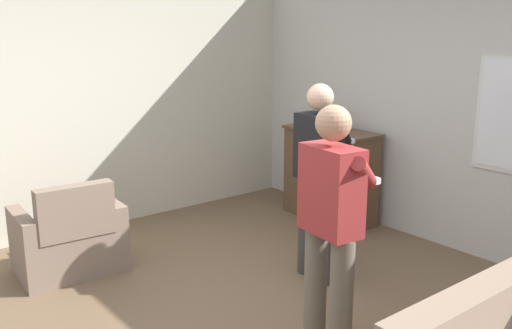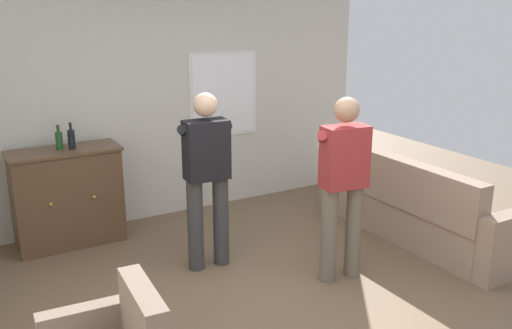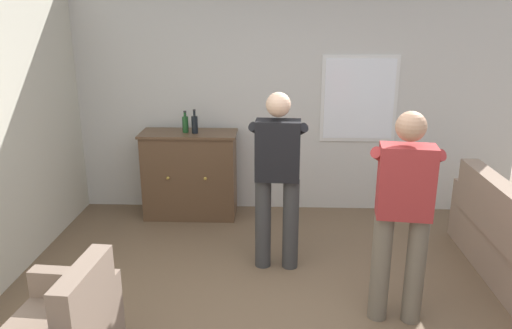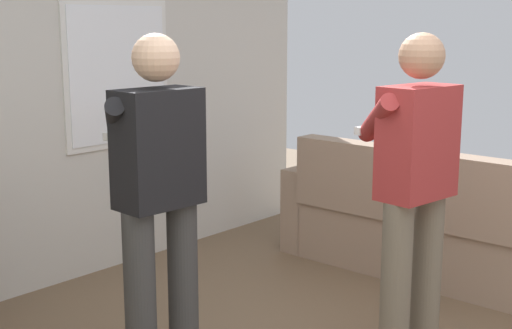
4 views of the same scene
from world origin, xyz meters
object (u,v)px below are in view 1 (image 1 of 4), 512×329
Objects in this scene: bottle_wine_green at (330,120)px; sideboard_cabinet at (330,174)px; bottle_liquor_amber at (335,121)px; person_standing_left at (319,173)px; armchair at (70,241)px; person_standing_right at (332,223)px.

sideboard_cabinet is at bearing 1.91° from bottle_wine_green.
person_standing_left is (0.94, -1.16, -0.19)m from bottle_liquor_amber.
bottle_wine_green is at bearing -178.09° from sideboard_cabinet.
sideboard_cabinet reaches higher than armchair.
person_standing_right reaches higher than bottle_wine_green.
armchair is 0.84× the size of sideboard_cabinet.
sideboard_cabinet is at bearing 134.12° from person_standing_right.
person_standing_right reaches higher than bottle_liquor_amber.
bottle_liquor_amber reaches higher than sideboard_cabinet.
sideboard_cabinet is 2.85m from person_standing_right.
bottle_wine_green is (0.37, 2.83, 0.83)m from armchair.
bottle_wine_green is 0.15× the size of person_standing_left.
bottle_liquor_amber is (0.11, -0.04, 0.01)m from bottle_wine_green.
person_standing_right is at bearing 18.79° from armchair.
sideboard_cabinet is 0.61m from bottle_wine_green.
armchair is at bearing -97.56° from bottle_wine_green.
bottle_liquor_amber is 0.16× the size of person_standing_left.
armchair is 2.95m from bottle_liquor_amber.
bottle_wine_green is at bearing 134.57° from person_standing_right.
sideboard_cabinet is (0.41, 2.83, 0.22)m from armchair.
armchair is 2.26m from person_standing_left.
armchair is 2.86m from sideboard_cabinet.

